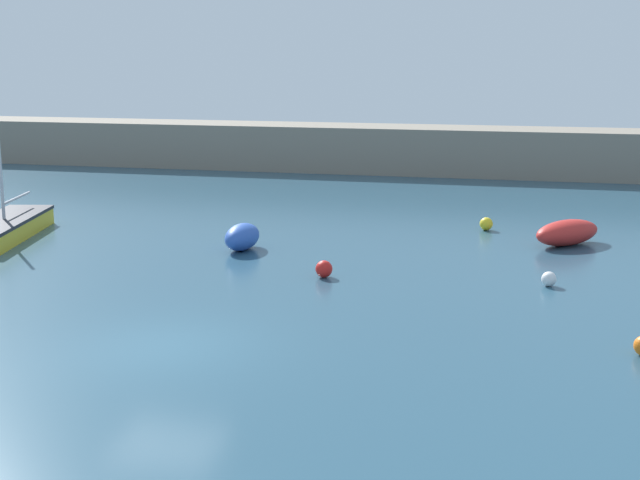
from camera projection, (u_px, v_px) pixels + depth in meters
name	position (u px, v px, depth m)	size (l,w,h in m)	color
ground_plane	(164.00, 350.00, 20.09)	(120.00, 120.00, 0.20)	#284C60
harbor_breakwater	(386.00, 149.00, 48.75)	(51.27, 3.74, 2.48)	gray
dinghy_near_pier	(242.00, 237.00, 29.62)	(1.13, 1.92, 0.89)	#2D56B7
sailboat_twin_hulled	(5.00, 228.00, 31.51)	(2.92, 6.00, 3.95)	yellow
open_tender_yellow	(567.00, 233.00, 30.36)	(2.72, 2.79, 0.87)	red
mooring_buoy_yellow	(486.00, 224.00, 32.89)	(0.48, 0.48, 0.48)	yellow
mooring_buoy_white	(549.00, 279.00, 25.09)	(0.42, 0.42, 0.42)	white
mooring_buoy_red	(324.00, 269.00, 26.07)	(0.50, 0.50, 0.50)	red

